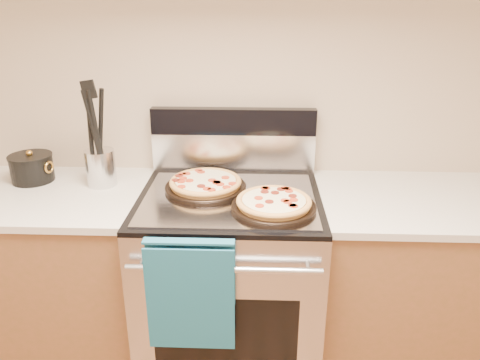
{
  "coord_description": "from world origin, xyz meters",
  "views": [
    {
      "loc": [
        0.12,
        -0.14,
        1.71
      ],
      "look_at": [
        0.05,
        1.55,
        1.03
      ],
      "focal_mm": 35.0,
      "sensor_mm": 36.0,
      "label": 1
    }
  ],
  "objects_px": {
    "pepperoni_pizza_front": "(274,204)",
    "saucepan": "(32,169)",
    "pepperoni_pizza_back": "(206,184)",
    "utensil_crock": "(101,168)",
    "range_body": "(231,290)"
  },
  "relations": [
    {
      "from": "pepperoni_pizza_front",
      "to": "utensil_crock",
      "type": "xyz_separation_m",
      "value": [
        -0.76,
        0.26,
        0.04
      ]
    },
    {
      "from": "utensil_crock",
      "to": "saucepan",
      "type": "xyz_separation_m",
      "value": [
        -0.33,
        0.03,
        -0.02
      ]
    },
    {
      "from": "pepperoni_pizza_front",
      "to": "utensil_crock",
      "type": "bearing_deg",
      "value": 161.19
    },
    {
      "from": "range_body",
      "to": "utensil_crock",
      "type": "relative_size",
      "value": 5.56
    },
    {
      "from": "pepperoni_pizza_back",
      "to": "saucepan",
      "type": "bearing_deg",
      "value": 172.54
    },
    {
      "from": "saucepan",
      "to": "range_body",
      "type": "bearing_deg",
      "value": -10.09
    },
    {
      "from": "pepperoni_pizza_front",
      "to": "saucepan",
      "type": "relative_size",
      "value": 1.77
    },
    {
      "from": "range_body",
      "to": "saucepan",
      "type": "relative_size",
      "value": 4.86
    },
    {
      "from": "range_body",
      "to": "saucepan",
      "type": "distance_m",
      "value": 1.06
    },
    {
      "from": "pepperoni_pizza_back",
      "to": "utensil_crock",
      "type": "relative_size",
      "value": 2.12
    },
    {
      "from": "range_body",
      "to": "utensil_crock",
      "type": "bearing_deg",
      "value": 167.48
    },
    {
      "from": "pepperoni_pizza_back",
      "to": "pepperoni_pizza_front",
      "type": "xyz_separation_m",
      "value": [
        0.29,
        -0.19,
        -0.0
      ]
    },
    {
      "from": "utensil_crock",
      "to": "pepperoni_pizza_back",
      "type": "bearing_deg",
      "value": -8.65
    },
    {
      "from": "range_body",
      "to": "pepperoni_pizza_back",
      "type": "distance_m",
      "value": 0.51
    },
    {
      "from": "pepperoni_pizza_back",
      "to": "saucepan",
      "type": "height_order",
      "value": "saucepan"
    }
  ]
}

